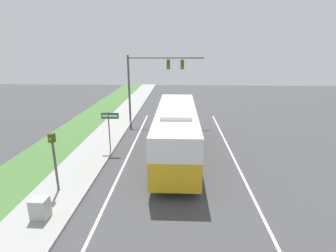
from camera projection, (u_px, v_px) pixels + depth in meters
ground_plane at (181, 184)px, 14.34m from camera, size 80.00×80.00×0.00m
sidewalk at (69, 181)px, 14.57m from camera, size 2.80×80.00×0.12m
grass_verge at (13, 180)px, 14.70m from camera, size 3.60×80.00×0.10m
lane_divider_near at (116, 182)px, 14.48m from camera, size 0.14×30.00×0.01m
lane_divider_far at (247, 185)px, 14.19m from camera, size 0.14×30.00×0.01m
bus at (176, 128)px, 17.75m from camera, size 2.78×11.77×3.46m
signal_gantry at (152, 74)px, 25.22m from camera, size 7.34×0.41×6.51m
pedestrian_signal at (54, 153)px, 12.90m from camera, size 0.28×0.34×3.19m
street_sign at (110, 124)px, 18.29m from camera, size 1.23×0.08×2.90m
utility_cabinet at (40, 208)px, 11.16m from camera, size 0.70×0.61×0.91m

